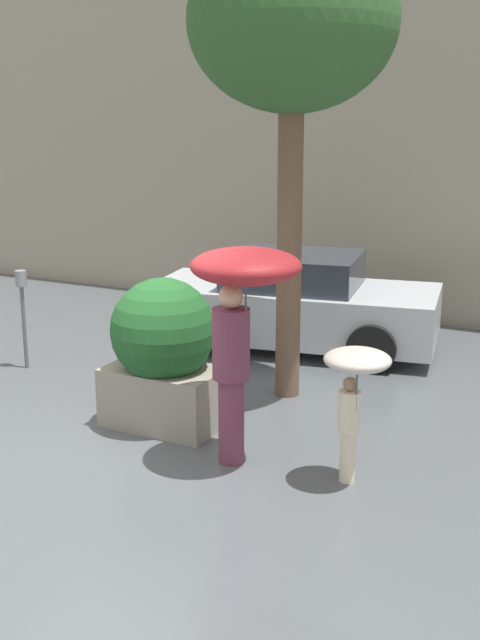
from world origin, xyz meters
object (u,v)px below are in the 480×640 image
object	(u,v)px
planter_box	(163,351)
street_tree	(293,27)
parked_car_near	(293,304)
person_child	(355,379)
parking_meter	(22,299)
person_adult	(241,298)

from	to	relation	value
planter_box	street_tree	bearing A→B (deg)	62.65
planter_box	parked_car_near	world-z (taller)	planter_box
planter_box	person_child	world-z (taller)	planter_box
parked_car_near	street_tree	distance (m)	4.00
parked_car_near	street_tree	bearing A→B (deg)	-168.54
planter_box	parking_meter	size ratio (longest dim) A/B	1.23
planter_box	person_adult	bearing A→B (deg)	-23.62
parking_meter	planter_box	bearing A→B (deg)	-17.62
person_child	parked_car_near	bearing A→B (deg)	154.01
planter_box	person_child	xyz separation A→B (m)	(2.23, -0.43, 0.16)
street_tree	parking_meter	distance (m)	4.70
street_tree	planter_box	bearing A→B (deg)	-117.35
planter_box	parked_car_near	bearing A→B (deg)	89.57
planter_box	parking_meter	bearing A→B (deg)	162.38
person_child	planter_box	bearing A→B (deg)	-157.21
person_adult	parking_meter	xyz separation A→B (m)	(-3.83, 1.36, -0.68)
planter_box	person_child	size ratio (longest dim) A/B	1.26
person_adult	person_child	world-z (taller)	person_adult
person_child	street_tree	xyz separation A→B (m)	(-1.47, 1.90, 3.10)
parking_meter	street_tree	bearing A→B (deg)	10.41
parking_meter	person_adult	bearing A→B (deg)	-19.50
person_adult	planter_box	bearing A→B (deg)	160.76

